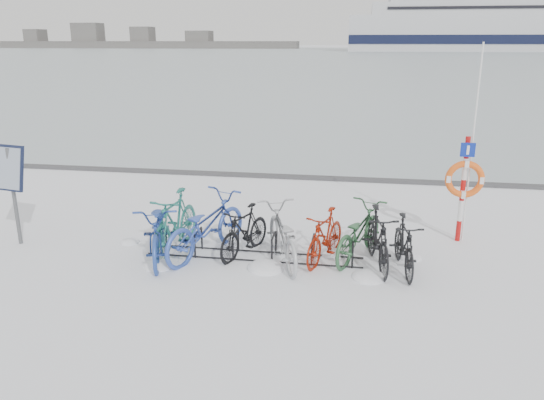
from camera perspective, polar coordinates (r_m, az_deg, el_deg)
The scene contains 17 objects.
ground at distance 9.93m, azimuth -1.87°, elevation -6.12°, with size 900.00×900.00×0.00m, color white.
ice_sheet at distance 164.02m, azimuth 9.14°, elevation 15.24°, with size 400.00×298.00×0.02m, color #A6B4BC.
quay_edge at distance 15.45m, azimuth 2.40°, elevation 2.49°, with size 400.00×0.25×0.10m, color #3F3F42.
bike_rack at distance 9.86m, azimuth -1.88°, elevation -5.15°, with size 4.00×0.48×0.46m.
info_board at distance 11.26m, azimuth -26.36°, elevation 2.53°, with size 0.70×0.37×1.98m.
lifebuoy_station at distance 10.90m, azimuth 20.02°, elevation 2.11°, with size 0.74×0.22×3.84m.
shoreline at distance 296.11m, azimuth -15.90°, elevation 15.98°, with size 180.00×12.00×9.50m.
bike_0 at distance 9.95m, azimuth -12.11°, elevation -2.97°, with size 0.75×2.14×1.12m, color #244092.
bike_1 at distance 10.19m, azimuth -10.39°, elevation -2.21°, with size 0.56×1.97×1.18m, color #1D655C.
bike_2 at distance 9.95m, azimuth -7.16°, elevation -2.56°, with size 0.78×2.24×1.18m, color #3350AF.
bike_3 at distance 9.91m, azimuth -2.98°, elevation -3.19°, with size 0.45×1.59×0.96m, color black.
bike_4 at distance 9.56m, azimuth 1.07°, elevation -3.63°, with size 0.70×2.01×1.06m, color #A2A6AB.
bike_5 at distance 9.69m, azimuth 5.74°, elevation -3.71°, with size 0.45×1.61×0.97m, color maroon.
bike_6 at distance 9.90m, azimuth 9.27°, elevation -3.24°, with size 0.68×1.94×1.02m, color #2D5937.
bike_7 at distance 9.56m, azimuth 11.33°, elevation -3.92°, with size 0.51×1.79×1.07m, color black.
bike_8 at distance 9.50m, azimuth 14.04°, elevation -4.53°, with size 0.46×1.64×0.98m, color black.
snow_drifts at distance 9.69m, azimuth 0.47°, elevation -6.69°, with size 5.88×1.94×0.24m.
Camera 1 is at (1.82, -8.96, 3.86)m, focal length 35.00 mm.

